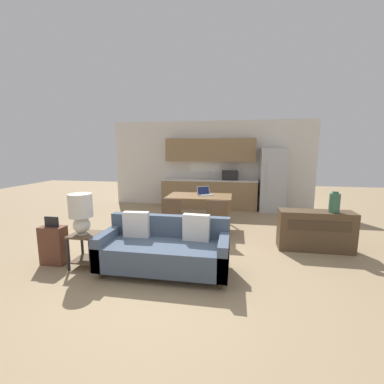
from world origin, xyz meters
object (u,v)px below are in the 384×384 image
Objects in this scene: couch at (165,249)px; laptop at (205,193)px; refrigerator at (272,180)px; vase at (335,203)px; dining_table at (200,198)px; table_lamp at (81,211)px; dining_chair_near_right at (217,217)px; suitcase at (54,245)px; credenza at (315,230)px; side_table at (86,245)px; dining_chair_near_left at (172,215)px.

laptop is at bearing 83.02° from couch.
vase is (0.66, -3.07, -0.04)m from refrigerator.
refrigerator is 3.14m from vase.
dining_table is at bearing 85.24° from couch.
refrigerator reaches higher than dining_table.
dining_chair_near_right is at bearing 39.47° from table_lamp.
dining_chair_near_right is at bearing 172.10° from vase.
refrigerator is 5.86m from suitcase.
vase is (0.26, -0.05, 0.53)m from credenza.
side_table is at bearing 38.50° from table_lamp.
dining_chair_near_left is 1.08× the size of suitcase.
laptop is (0.56, 0.89, 0.33)m from dining_chair_near_left.
dining_table is 2.81m from table_lamp.
credenza is 2.48m from laptop.
credenza is 1.66× the size of suitcase.
dining_chair_near_right reaches higher than side_table.
refrigerator is 1.26× the size of dining_table.
refrigerator is 2.23× the size of dining_chair_near_left.
vase is 3.03m from dining_chair_near_left.
table_lamp is 0.79m from suitcase.
suitcase is (-0.56, 0.01, -0.04)m from side_table.
dining_chair_near_right is 2.93m from suitcase.
couch is 2.44× the size of suitcase.
table_lamp is (-3.34, -4.38, -0.03)m from refrigerator.
side_table is (-1.44, -2.37, -0.33)m from dining_table.
dining_chair_near_left is at bearing 57.97° from table_lamp.
credenza is (2.45, 1.25, 0.02)m from couch.
dining_chair_near_left is at bearing 174.83° from credenza.
credenza is at bearing 19.86° from side_table.
dining_table is at bearing 155.50° from credenza.
couch is 3.02m from vase.
dining_table is 0.19m from laptop.
dining_chair_near_left is 1.10m from laptop.
laptop reaches higher than credenza.
dining_table is 0.78× the size of couch.
table_lamp is 4.01m from credenza.
dining_table is 1.90× the size of suitcase.
dining_chair_near_right is (0.66, 1.49, 0.13)m from couch.
side_table is 2.48m from dining_chair_near_right.
table_lamp is at bearing -141.50° from side_table.
couch reaches higher than dining_chair_near_right.
dining_chair_near_left is (1.00, 1.60, -0.43)m from table_lamp.
dining_chair_near_right is at bearing 32.35° from suitcase.
vase is at bearing 18.01° from side_table.
vase reaches higher than credenza.
couch is at bearing 2.52° from suitcase.
table_lamp is at bearing -175.13° from couch.
refrigerator reaches higher than dining_chair_near_right.
laptop reaches higher than side_table.
dining_chair_near_left is (-2.99, 0.29, -0.42)m from vase.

